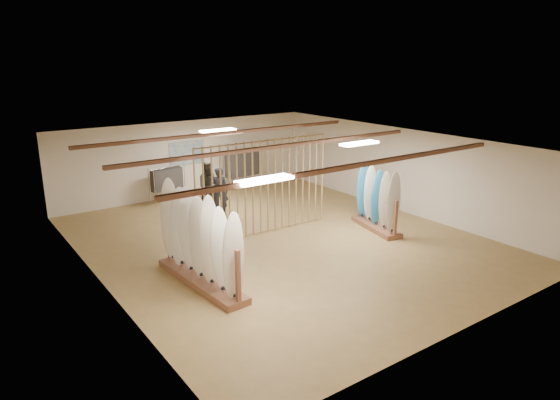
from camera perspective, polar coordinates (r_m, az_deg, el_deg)
floor at (r=14.33m, az=0.00°, el=-4.61°), size 12.00×12.00×0.00m
ceiling at (r=13.59m, az=0.00°, el=6.49°), size 12.00×12.00×0.00m
wall_back at (r=18.98m, az=-10.58°, el=4.70°), size 12.00×0.00×12.00m
wall_front at (r=9.90m, az=20.69°, el=-6.79°), size 12.00×0.00×12.00m
wall_left at (r=11.85m, az=-20.15°, el=-2.97°), size 0.00×12.00×12.00m
wall_right at (r=17.19m, az=13.74°, el=3.33°), size 0.00×12.00×12.00m
ceiling_slats at (r=13.60m, az=0.00°, el=6.16°), size 9.50×6.12×0.10m
light_panels at (r=13.60m, az=0.00°, el=6.24°), size 1.20×0.35×0.06m
bamboo_partition at (r=14.53m, az=-1.83°, el=1.47°), size 4.45×0.05×2.78m
poster at (r=18.92m, az=-10.58°, el=5.28°), size 1.40×0.03×0.90m
rack_left at (r=11.55m, az=-9.13°, el=-6.08°), size 0.82×3.16×2.18m
rack_right at (r=15.30m, az=11.01°, el=-0.96°), size 0.98×2.10×1.93m
clothing_rack_a at (r=18.13m, az=-12.80°, el=2.32°), size 1.23×0.52×1.34m
clothing_rack_b at (r=19.35m, az=-4.27°, el=4.17°), size 1.54×0.54×1.65m
shopper_a at (r=16.39m, az=-6.98°, el=1.38°), size 0.82×0.73×1.87m
shopper_b at (r=16.71m, az=-8.02°, el=1.90°), size 1.18×1.05×2.02m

